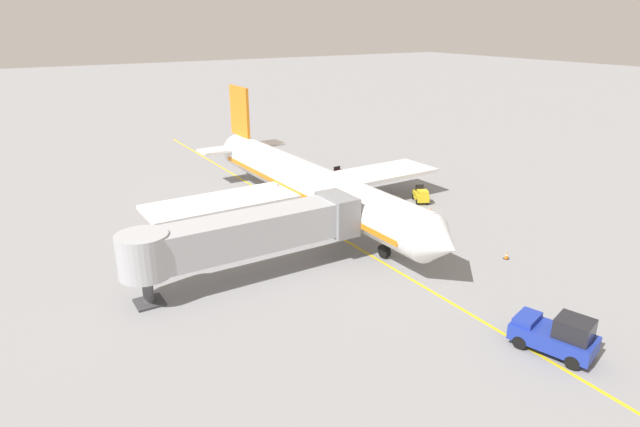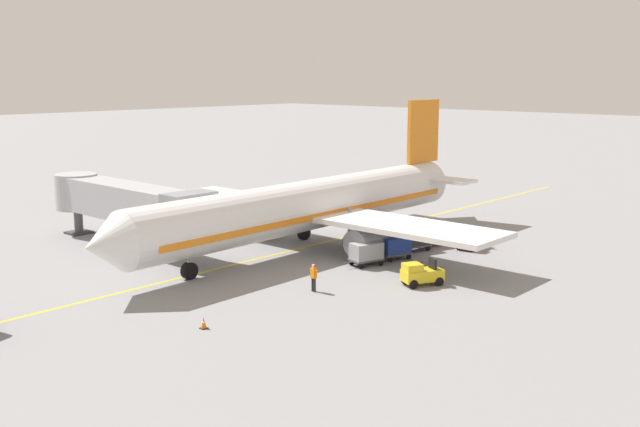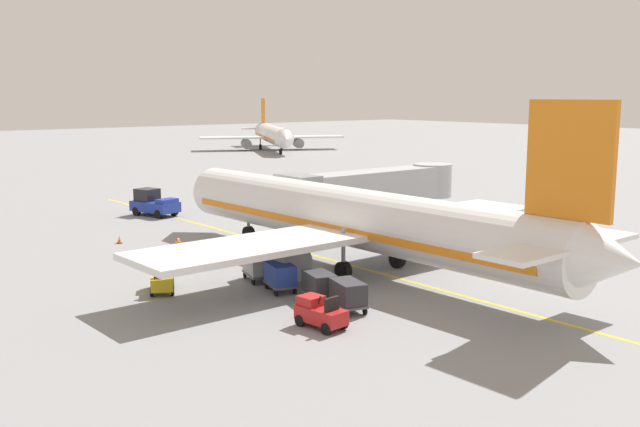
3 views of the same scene
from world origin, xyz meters
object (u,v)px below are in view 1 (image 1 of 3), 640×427
Objects in this scene: parked_airliner at (308,183)px; baggage_cart_third_in_train at (338,184)px; jet_bridge at (246,234)px; ground_crew_wing_walker at (429,216)px; baggage_tug_lead at (341,175)px; pushback_tractor at (557,335)px; baggage_cart_front at (370,198)px; baggage_tug_trailing at (421,195)px; baggage_cart_tail_end at (326,179)px; safety_cone_nose_left at (507,256)px; baggage_cart_second_in_train at (357,191)px.

baggage_cart_third_in_train is (-6.30, -4.47, -2.24)m from parked_airliner.
parked_airliner is 2.14× the size of jet_bridge.
ground_crew_wing_walker reaches higher than baggage_cart_third_in_train.
baggage_tug_lead is at bearing -138.88° from jet_bridge.
baggage_cart_front is (-5.87, -25.29, -0.15)m from pushback_tractor.
baggage_tug_trailing is at bearing -115.39° from pushback_tractor.
baggage_tug_trailing is at bearing -125.88° from ground_crew_wing_walker.
ground_crew_wing_walker is (1.12, 15.91, 0.24)m from baggage_tug_lead.
ground_crew_wing_walker is (-18.23, -0.98, -2.51)m from jet_bridge.
baggage_cart_tail_end is (-6.27, -6.72, -2.24)m from parked_airliner.
safety_cone_nose_left is (-18.53, 7.59, -3.17)m from jet_bridge.
safety_cone_nose_left is (-1.85, 21.16, -0.66)m from baggage_cart_third_in_train.
baggage_cart_third_in_train is at bearing -82.97° from ground_crew_wing_walker.
jet_bridge is 6.69× the size of baggage_tug_lead.
pushback_tractor is 33.76m from baggage_cart_tail_end.
baggage_tug_trailing reaches higher than baggage_cart_second_in_train.
ground_crew_wing_walker is (-7.85, 8.12, -2.23)m from parked_airliner.
baggage_cart_third_in_train is 1.76× the size of ground_crew_wing_walker.
baggage_cart_second_in_train is at bearing -167.42° from parked_airliner.
baggage_cart_second_in_train is (-17.07, -10.60, -2.51)m from jet_bridge.
baggage_cart_second_in_train is 1.76× the size of ground_crew_wing_walker.
baggage_cart_second_in_train is (-0.36, -2.74, 0.00)m from baggage_cart_front.
baggage_cart_front is (-16.72, -7.86, -2.51)m from jet_bridge.
baggage_cart_front is at bearing -77.57° from ground_crew_wing_walker.
ground_crew_wing_walker is at bearing -111.84° from pushback_tractor.
jet_bridge is at bearing 41.25° from parked_airliner.
baggage_cart_front is at bearing -103.06° from pushback_tractor.
baggage_cart_tail_end is 1.76× the size of ground_crew_wing_walker.
baggage_tug_trailing is 10.89m from baggage_cart_tail_end.
baggage_tug_trailing is (-22.18, -6.45, -2.75)m from jet_bridge.
safety_cone_nose_left is (-1.46, 18.19, -0.66)m from baggage_cart_second_in_train.
ground_crew_wing_walker reaches higher than baggage_tug_trailing.
baggage_cart_third_in_train is 2.25m from baggage_cart_tail_end.
baggage_tug_lead is (-8.98, -7.79, -2.47)m from parked_airliner.
baggage_cart_second_in_train is at bearing -102.52° from pushback_tractor.
ground_crew_wing_walker is 2.86× the size of safety_cone_nose_left.
jet_bridge reaches higher than baggage_cart_front.
baggage_cart_front is at bearing 73.73° from baggage_tug_lead.
baggage_tug_trailing reaches higher than safety_cone_nose_left.
safety_cone_nose_left is at bearing 116.02° from parked_airliner.
baggage_cart_third_in_train is at bearing -89.61° from baggage_cart_front.
baggage_cart_second_in_train is 1.00× the size of baggage_cart_third_in_train.
parked_airliner is 14.28× the size of baggage_tug_lead.
pushback_tractor is 1.63× the size of baggage_cart_front.
baggage_tug_lead reaches higher than safety_cone_nose_left.
baggage_cart_third_in_train is (-16.68, -13.57, -2.51)m from jet_bridge.
baggage_cart_tail_end is at bearing -83.93° from ground_crew_wing_walker.
baggage_tug_trailing is at bearing -163.80° from jet_bridge.
baggage_cart_second_in_train is at bearing 94.59° from baggage_cart_tail_end.
baggage_cart_front is at bearing 90.46° from baggage_cart_tail_end.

